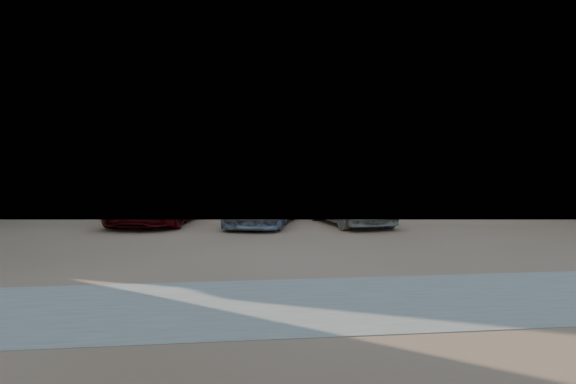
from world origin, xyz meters
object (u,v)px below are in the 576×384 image
at_px(silver_minivan_center, 263,204).
at_px(log_right, 370,202).
at_px(red_pickup, 158,201).
at_px(frisbee_player, 240,190).
at_px(log_mid, 232,205).
at_px(silver_minivan_right, 349,201).
at_px(log_left, 213,205).

xyz_separation_m(silver_minivan_center, log_right, (5.61, 6.32, -0.53)).
bearing_deg(red_pickup, frisbee_player, -27.35).
relative_size(red_pickup, log_mid, 1.74).
bearing_deg(log_right, silver_minivan_center, -120.52).
height_order(silver_minivan_center, silver_minivan_right, silver_minivan_right).
xyz_separation_m(red_pickup, log_mid, (2.77, 4.99, -0.64)).
height_order(silver_minivan_right, log_left, silver_minivan_right).
xyz_separation_m(silver_minivan_center, frisbee_player, (-0.85, -1.47, 0.58)).
bearing_deg(log_mid, silver_minivan_center, -83.64).
relative_size(log_left, log_mid, 1.35).
relative_size(frisbee_player, log_left, 0.41).
bearing_deg(frisbee_player, log_left, -69.55).
bearing_deg(log_right, red_pickup, -138.57).
xyz_separation_m(silver_minivan_center, log_mid, (-0.92, 5.86, -0.58)).
distance_m(frisbee_player, log_left, 7.63).
relative_size(red_pickup, silver_minivan_right, 1.18).
distance_m(red_pickup, log_left, 5.51).
height_order(red_pickup, log_right, red_pickup).
distance_m(silver_minivan_center, frisbee_player, 1.79).
height_order(red_pickup, frisbee_player, frisbee_player).
relative_size(red_pickup, log_right, 0.99).
xyz_separation_m(red_pickup, silver_minivan_right, (6.70, -1.15, 0.03)).
distance_m(silver_minivan_right, log_left, 7.94).
distance_m(log_left, log_mid, 0.88).
bearing_deg(silver_minivan_right, silver_minivan_center, 165.50).
distance_m(silver_minivan_center, log_mid, 5.96).
bearing_deg(log_mid, silver_minivan_right, -59.90).
distance_m(frisbee_player, log_right, 10.18).
distance_m(red_pickup, log_mid, 5.74).
distance_m(red_pickup, silver_minivan_center, 3.79).
relative_size(silver_minivan_center, silver_minivan_right, 1.04).
bearing_deg(red_pickup, log_right, 42.59).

